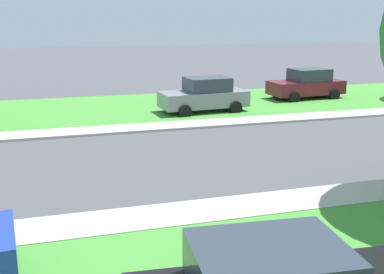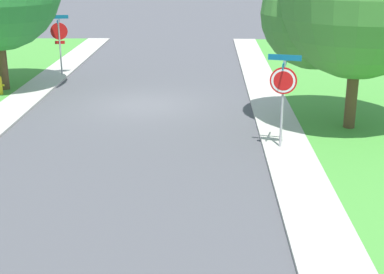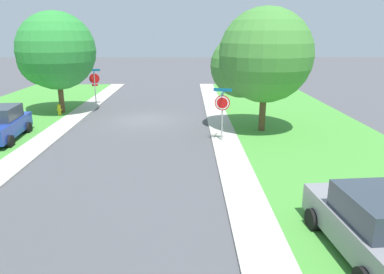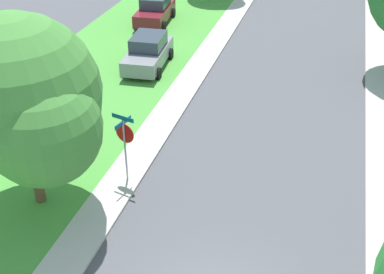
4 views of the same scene
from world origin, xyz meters
TOP-DOWN VIEW (x-y plane):
  - sidewalk_east at (4.70, 12.00)m, footprint 1.40×56.00m
  - sidewalk_west at (-4.70, 12.00)m, footprint 1.40×56.00m
  - lawn_west at (-9.40, 12.00)m, footprint 8.00×56.00m
  - car_maroon_behind_trees at (-9.38, 21.64)m, footprint 2.32×4.44m
  - car_grey_far_down_street at (-7.32, 14.79)m, footprint 2.31×4.43m

SIDE VIEW (x-z plane):
  - lawn_west at x=-9.40m, z-range 0.00..0.08m
  - sidewalk_east at x=4.70m, z-range 0.00..0.10m
  - sidewalk_west at x=-4.70m, z-range 0.00..0.10m
  - car_maroon_behind_trees at x=-9.38m, z-range -0.01..1.75m
  - car_grey_far_down_street at x=-7.32m, z-range -0.01..1.75m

